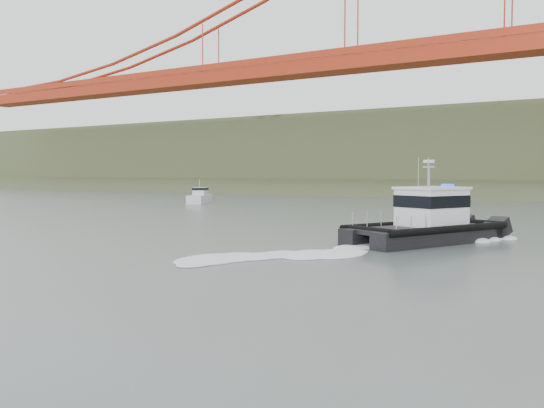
{
  "coord_description": "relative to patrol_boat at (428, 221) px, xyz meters",
  "views": [
    {
      "loc": [
        14.48,
        -18.42,
        3.99
      ],
      "look_at": [
        -1.96,
        7.05,
        2.4
      ],
      "focal_mm": 40.0,
      "sensor_mm": 36.0,
      "label": 1
    }
  ],
  "objects": [
    {
      "name": "ground",
      "position": [
        -3.32,
        -15.23,
        -1.22
      ],
      "size": [
        400.0,
        400.0,
        0.0
      ],
      "primitive_type": "plane",
      "color": "#46534E",
      "rests_on": "ground"
    },
    {
      "name": "motorboat",
      "position": [
        -39.03,
        26.89,
        -0.42
      ],
      "size": [
        4.19,
        6.08,
        3.19
      ],
      "rotation": [
        0.0,
        0.0,
        0.43
      ],
      "color": "silver",
      "rests_on": "ground"
    },
    {
      "name": "patrol_boat",
      "position": [
        0.0,
        0.0,
        0.0
      ],
      "size": [
        7.19,
        10.64,
        4.86
      ],
      "rotation": [
        0.0,
        0.0,
        -0.39
      ],
      "color": "black",
      "rests_on": "ground"
    }
  ]
}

